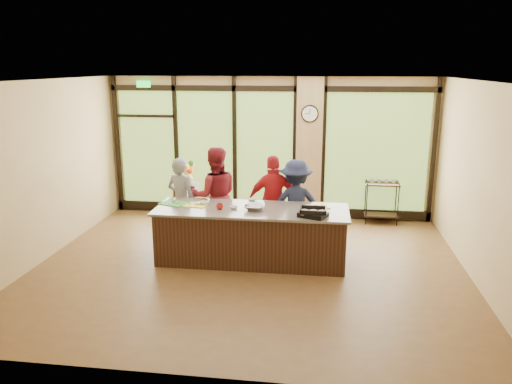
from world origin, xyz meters
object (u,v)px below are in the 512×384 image
(cook_left, at_px, (181,200))
(flower_stand, at_px, (187,204))
(cook_right, at_px, (296,204))
(roasting_pan, at_px, (313,214))
(bar_cart, at_px, (382,197))
(island_base, at_px, (252,236))

(cook_left, xyz_separation_m, flower_stand, (-0.19, 1.00, -0.36))
(cook_left, bearing_deg, flower_stand, -59.17)
(cook_right, distance_m, roasting_pan, 1.15)
(cook_right, distance_m, bar_cart, 2.41)
(cook_left, height_order, bar_cart, cook_left)
(cook_left, xyz_separation_m, bar_cart, (3.80, 1.71, -0.24))
(island_base, bearing_deg, cook_left, 152.32)
(island_base, xyz_separation_m, roasting_pan, (1.02, -0.32, 0.52))
(roasting_pan, relative_size, bar_cart, 0.43)
(cook_left, bearing_deg, bar_cart, -135.55)
(cook_right, relative_size, roasting_pan, 3.93)
(island_base, height_order, bar_cart, bar_cart)
(roasting_pan, height_order, bar_cart, roasting_pan)
(island_base, height_order, cook_left, cook_left)
(island_base, distance_m, cook_left, 1.64)
(cook_right, bearing_deg, island_base, 38.97)
(island_base, relative_size, bar_cart, 3.28)
(island_base, xyz_separation_m, bar_cart, (2.39, 2.45, 0.13))
(island_base, height_order, flower_stand, flower_stand)
(flower_stand, bearing_deg, cook_right, -25.84)
(island_base, bearing_deg, cook_right, 48.04)
(cook_left, relative_size, flower_stand, 1.82)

